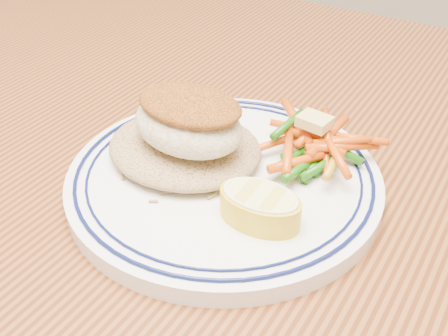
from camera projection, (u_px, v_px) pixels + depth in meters
The scene contains 7 objects.
dining_table at pixel (239, 280), 0.51m from camera, with size 1.50×0.90×0.75m.
plate at pixel (224, 179), 0.45m from camera, with size 0.25×0.25×0.02m.
rice_pilaf at pixel (184, 144), 0.46m from camera, with size 0.13×0.12×0.02m, color olive.
fish_fillet at pixel (188, 120), 0.43m from camera, with size 0.10×0.07×0.05m.
vegetable_pile at pixel (314, 145), 0.46m from camera, with size 0.11×0.10×0.03m.
butter_pat at pixel (315, 121), 0.45m from camera, with size 0.03×0.02×0.01m, color #E2CB6E.
lemon_wedge at pixel (260, 205), 0.39m from camera, with size 0.06×0.06×0.02m.
Camera 1 is at (0.17, -0.31, 1.03)m, focal length 45.00 mm.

